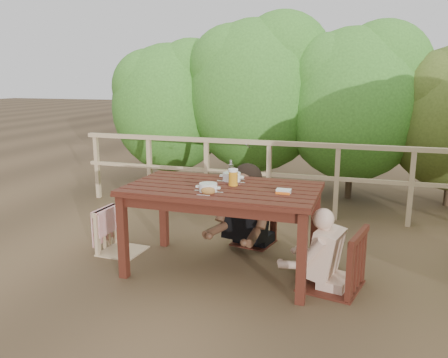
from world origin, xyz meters
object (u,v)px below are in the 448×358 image
(chair_far, at_px, (254,207))
(soup_far, at_px, (232,177))
(woman, at_px, (255,181))
(butter_tub, at_px, (284,192))
(table, at_px, (222,230))
(beer_glass, at_px, (233,178))
(soup_near, at_px, (208,188))
(bottle, at_px, (231,172))
(diner_right, at_px, (337,225))
(bread_roll, at_px, (208,191))
(chair_left, at_px, (121,212))
(chair_right, at_px, (334,231))

(chair_far, xyz_separation_m, soup_far, (-0.09, -0.56, 0.45))
(woman, xyz_separation_m, soup_far, (-0.09, -0.58, 0.16))
(butter_tub, bearing_deg, table, 170.54)
(table, relative_size, soup_far, 6.06)
(woman, xyz_separation_m, beer_glass, (-0.01, -0.77, 0.20))
(soup_near, relative_size, bottle, 1.16)
(table, height_order, butter_tub, butter_tub)
(woman, relative_size, diner_right, 1.22)
(soup_near, bearing_deg, woman, 81.34)
(bread_roll, relative_size, beer_glass, 0.74)
(diner_right, height_order, bottle, diner_right)
(beer_glass, xyz_separation_m, bottle, (-0.07, 0.14, 0.03))
(table, xyz_separation_m, diner_right, (1.07, -0.04, 0.17))
(table, bearing_deg, butter_tub, -8.46)
(diner_right, xyz_separation_m, butter_tub, (-0.47, -0.05, 0.27))
(beer_glass, xyz_separation_m, butter_tub, (0.51, -0.15, -0.06))
(butter_tub, bearing_deg, soup_far, 148.49)
(bottle, bearing_deg, soup_far, 98.23)
(soup_far, bearing_deg, chair_far, 80.91)
(soup_near, bearing_deg, diner_right, 9.39)
(chair_left, xyz_separation_m, butter_tub, (1.77, -0.20, 0.41))
(chair_far, height_order, woman, woman)
(chair_far, height_order, beer_glass, beer_glass)
(chair_far, height_order, soup_far, soup_far)
(chair_left, bearing_deg, woman, -58.44)
(soup_far, bearing_deg, chair_right, -15.98)
(table, bearing_deg, diner_right, -2.06)
(chair_left, bearing_deg, soup_far, -81.08)
(woman, bearing_deg, table, 94.44)
(table, distance_m, chair_left, 1.18)
(table, xyz_separation_m, bread_roll, (-0.04, -0.29, 0.45))
(diner_right, distance_m, bread_roll, 1.16)
(bread_roll, bearing_deg, chair_left, 160.48)
(chair_left, relative_size, bread_roll, 6.80)
(chair_left, distance_m, soup_far, 1.27)
(beer_glass, height_order, butter_tub, beer_glass)
(bread_roll, distance_m, butter_tub, 0.66)
(chair_far, relative_size, soup_near, 3.09)
(soup_far, bearing_deg, diner_right, -15.54)
(beer_glass, bearing_deg, bottle, 115.56)
(woman, height_order, diner_right, woman)
(chair_right, bearing_deg, butter_tub, -71.29)
(table, distance_m, woman, 0.89)
(table, xyz_separation_m, chair_left, (-1.17, 0.12, 0.03))
(woman, relative_size, beer_glass, 8.16)
(diner_right, distance_m, bottle, 1.13)
(beer_glass, distance_m, butter_tub, 0.53)
(soup_near, bearing_deg, bread_roll, -70.47)
(beer_glass, bearing_deg, butter_tub, -16.26)
(bread_roll, xyz_separation_m, beer_glass, (0.12, 0.35, 0.05))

